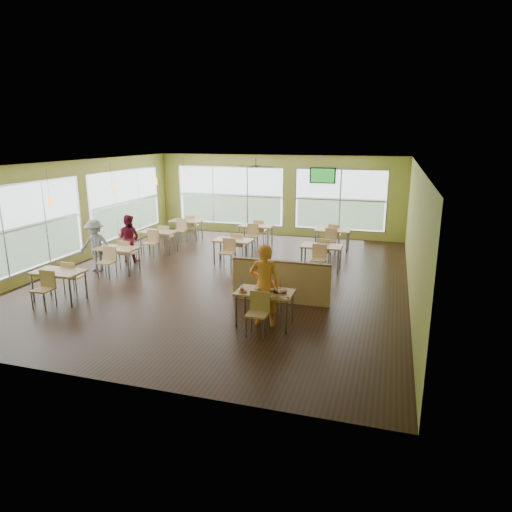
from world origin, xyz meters
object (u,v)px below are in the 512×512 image
at_px(half_wall_divider, 281,281).
at_px(food_basket, 281,291).
at_px(man_plaid, 264,285).
at_px(main_table, 265,297).

bearing_deg(half_wall_divider, food_basket, -76.42).
xyz_separation_m(man_plaid, food_basket, (0.35, 0.03, -0.11)).
bearing_deg(food_basket, man_plaid, -174.68).
xyz_separation_m(half_wall_divider, food_basket, (0.35, -1.43, 0.26)).
relative_size(half_wall_divider, food_basket, 9.17).
distance_m(man_plaid, food_basket, 0.37).
bearing_deg(man_plaid, food_basket, 178.81).
relative_size(main_table, food_basket, 5.80).
bearing_deg(main_table, half_wall_divider, 90.00).
relative_size(main_table, half_wall_divider, 0.63).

